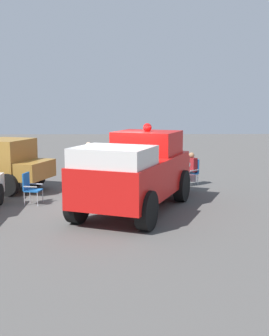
# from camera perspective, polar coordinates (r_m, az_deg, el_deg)

# --- Properties ---
(ground_plane) EXTENTS (60.00, 60.00, 0.00)m
(ground_plane) POSITION_cam_1_polar(r_m,az_deg,el_deg) (13.50, -2.95, -5.35)
(ground_plane) COLOR #514F4C
(vintage_fire_truck) EXTENTS (4.28, 6.33, 2.59)m
(vintage_fire_truck) POSITION_cam_1_polar(r_m,az_deg,el_deg) (13.20, 0.36, -0.35)
(vintage_fire_truck) COLOR black
(vintage_fire_truck) RESTS_ON ground
(lawn_chair_near_truck) EXTENTS (0.69, 0.69, 1.02)m
(lawn_chair_near_truck) POSITION_cam_1_polar(r_m,az_deg,el_deg) (17.31, 7.55, -0.26)
(lawn_chair_near_truck) COLOR #B7BABF
(lawn_chair_near_truck) RESTS_ON ground
(lawn_chair_by_car) EXTENTS (0.58, 0.59, 1.02)m
(lawn_chair_by_car) POSITION_cam_1_polar(r_m,az_deg,el_deg) (14.36, -13.54, -2.31)
(lawn_chair_by_car) COLOR #B7BABF
(lawn_chair_by_car) RESTS_ON ground
(spectator_seated) EXTENTS (0.65, 0.62, 1.29)m
(spectator_seated) POSITION_cam_1_polar(r_m,az_deg,el_deg) (17.20, 7.26, 0.05)
(spectator_seated) COLOR #383842
(spectator_seated) RESTS_ON ground
(spectator_standing) EXTENTS (0.58, 0.45, 1.68)m
(spectator_standing) POSITION_cam_1_polar(r_m,az_deg,el_deg) (17.40, -6.00, 1.06)
(spectator_standing) COLOR #2D334C
(spectator_standing) RESTS_ON ground
(traffic_cone) EXTENTS (0.40, 0.40, 0.64)m
(traffic_cone) POSITION_cam_1_polar(r_m,az_deg,el_deg) (16.34, 2.69, -1.74)
(traffic_cone) COLOR orange
(traffic_cone) RESTS_ON ground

